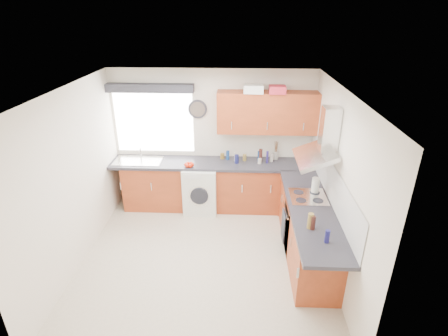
{
  "coord_description": "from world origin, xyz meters",
  "views": [
    {
      "loc": [
        0.48,
        -4.19,
        3.42
      ],
      "look_at": [
        0.25,
        0.85,
        1.1
      ],
      "focal_mm": 28.0,
      "sensor_mm": 36.0,
      "label": 1
    }
  ],
  "objects_px": {
    "extractor_hood": "(322,142)",
    "oven": "(305,225)",
    "upper_cabinets": "(267,112)",
    "washing_machine": "(201,188)"
  },
  "relations": [
    {
      "from": "washing_machine",
      "to": "upper_cabinets",
      "type": "bearing_deg",
      "value": 13.09
    },
    {
      "from": "extractor_hood",
      "to": "upper_cabinets",
      "type": "bearing_deg",
      "value": 116.13
    },
    {
      "from": "washing_machine",
      "to": "oven",
      "type": "bearing_deg",
      "value": -31.06
    },
    {
      "from": "oven",
      "to": "extractor_hood",
      "type": "height_order",
      "value": "extractor_hood"
    },
    {
      "from": "oven",
      "to": "upper_cabinets",
      "type": "distance_m",
      "value": 1.99
    },
    {
      "from": "upper_cabinets",
      "to": "oven",
      "type": "bearing_deg",
      "value": -67.46
    },
    {
      "from": "oven",
      "to": "upper_cabinets",
      "type": "relative_size",
      "value": 0.5
    },
    {
      "from": "extractor_hood",
      "to": "upper_cabinets",
      "type": "xyz_separation_m",
      "value": [
        -0.65,
        1.33,
        0.03
      ]
    },
    {
      "from": "oven",
      "to": "washing_machine",
      "type": "xyz_separation_m",
      "value": [
        -1.69,
        1.1,
        0.01
      ]
    },
    {
      "from": "extractor_hood",
      "to": "oven",
      "type": "bearing_deg",
      "value": 180.0
    }
  ]
}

